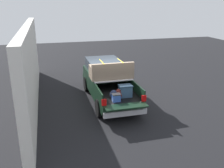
# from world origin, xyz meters

# --- Properties ---
(ground_plane) EXTENTS (40.00, 40.00, 0.00)m
(ground_plane) POSITION_xyz_m (0.00, 0.00, 0.00)
(ground_plane) COLOR black
(pickup_truck) EXTENTS (6.05, 2.08, 2.23)m
(pickup_truck) POSITION_xyz_m (0.37, -0.00, 0.99)
(pickup_truck) COLOR black
(pickup_truck) RESTS_ON ground_plane
(building_facade) EXTENTS (11.69, 0.36, 3.90)m
(building_facade) POSITION_xyz_m (0.76, 3.81, 1.95)
(building_facade) COLOR silver
(building_facade) RESTS_ON ground_plane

